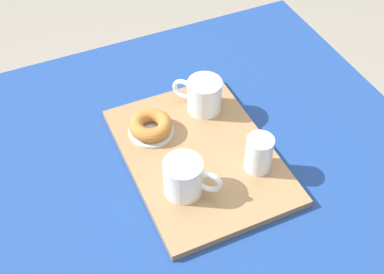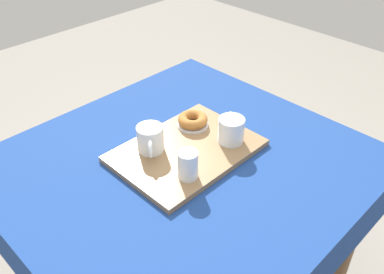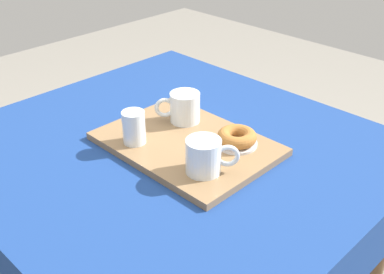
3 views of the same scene
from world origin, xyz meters
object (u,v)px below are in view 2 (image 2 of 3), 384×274
object	(u,v)px
tea_mug_right	(231,130)
sugar_donut_left	(193,120)
donut_plate_left	(193,125)
dining_table	(184,185)
tea_mug_left	(150,140)
serving_tray	(186,151)
water_glass_near	(188,166)

from	to	relation	value
tea_mug_right	sugar_donut_left	bearing A→B (deg)	99.57
donut_plate_left	dining_table	bearing A→B (deg)	-144.72
tea_mug_right	sugar_donut_left	world-z (taller)	tea_mug_right
dining_table	tea_mug_left	distance (m)	0.20
tea_mug_left	donut_plate_left	bearing A→B (deg)	0.82
tea_mug_right	donut_plate_left	xyz separation A→B (m)	(-0.03, 0.15, -0.04)
dining_table	tea_mug_left	bearing A→B (deg)	116.64
serving_tray	tea_mug_right	bearing A→B (deg)	-28.70
serving_tray	tea_mug_right	size ratio (longest dim) A/B	4.13
dining_table	serving_tray	bearing A→B (deg)	33.47
water_glass_near	sugar_donut_left	xyz separation A→B (m)	(0.20, 0.18, -0.02)
serving_tray	donut_plate_left	size ratio (longest dim) A/B	4.14
tea_mug_right	sugar_donut_left	distance (m)	0.16
serving_tray	water_glass_near	world-z (taller)	water_glass_near
dining_table	water_glass_near	xyz separation A→B (m)	(-0.06, -0.08, 0.16)
tea_mug_left	sugar_donut_left	world-z (taller)	tea_mug_left
sugar_donut_left	tea_mug_left	bearing A→B (deg)	-179.18
dining_table	sugar_donut_left	size ratio (longest dim) A/B	10.55
tea_mug_left	tea_mug_right	xyz separation A→B (m)	(0.22, -0.15, 0.00)
tea_mug_right	dining_table	bearing A→B (deg)	163.68
dining_table	serving_tray	xyz separation A→B (m)	(0.04, 0.02, 0.11)
serving_tray	tea_mug_left	size ratio (longest dim) A/B	4.01
water_glass_near	sugar_donut_left	bearing A→B (deg)	41.89
dining_table	serving_tray	world-z (taller)	serving_tray
dining_table	donut_plate_left	world-z (taller)	donut_plate_left
serving_tray	tea_mug_right	distance (m)	0.16
tea_mug_right	tea_mug_left	bearing A→B (deg)	145.84
dining_table	donut_plate_left	bearing A→B (deg)	35.28
tea_mug_left	donut_plate_left	xyz separation A→B (m)	(0.20, 0.00, -0.04)
serving_tray	sugar_donut_left	world-z (taller)	sugar_donut_left
water_glass_near	donut_plate_left	world-z (taller)	water_glass_near
tea_mug_left	tea_mug_right	distance (m)	0.27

